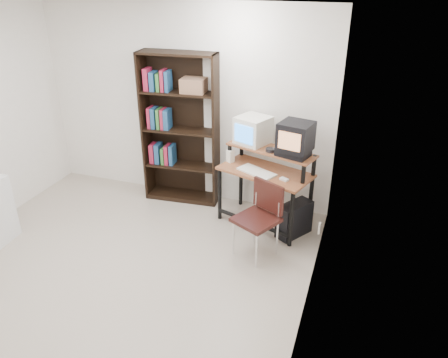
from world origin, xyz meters
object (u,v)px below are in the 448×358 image
(computer_desk, at_px, (266,175))
(crt_monitor, at_px, (253,130))
(bookshelf, at_px, (181,128))
(crt_tv, at_px, (296,137))
(pc_tower, at_px, (294,219))
(school_chair, at_px, (261,212))

(computer_desk, height_order, crt_monitor, crt_monitor)
(bookshelf, bearing_deg, computer_desk, -18.91)
(crt_tv, bearing_deg, crt_monitor, 169.49)
(computer_desk, distance_m, crt_tv, 0.63)
(bookshelf, bearing_deg, crt_tv, -16.97)
(bookshelf, bearing_deg, pc_tower, -20.29)
(crt_tv, relative_size, school_chair, 0.49)
(school_chair, bearing_deg, crt_monitor, 138.79)
(computer_desk, distance_m, pc_tower, 0.64)
(crt_monitor, bearing_deg, pc_tower, -7.23)
(crt_tv, bearing_deg, school_chair, -97.33)
(crt_monitor, relative_size, school_chair, 0.55)
(crt_tv, relative_size, bookshelf, 0.21)
(crt_tv, distance_m, school_chair, 0.95)
(pc_tower, bearing_deg, bookshelf, -163.18)
(crt_monitor, bearing_deg, school_chair, -45.94)
(crt_tv, height_order, bookshelf, bookshelf)
(computer_desk, xyz_separation_m, pc_tower, (0.41, -0.15, -0.47))
(computer_desk, height_order, crt_tv, crt_tv)
(pc_tower, height_order, bookshelf, bookshelf)
(crt_monitor, height_order, school_chair, crt_monitor)
(crt_monitor, distance_m, bookshelf, 1.02)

